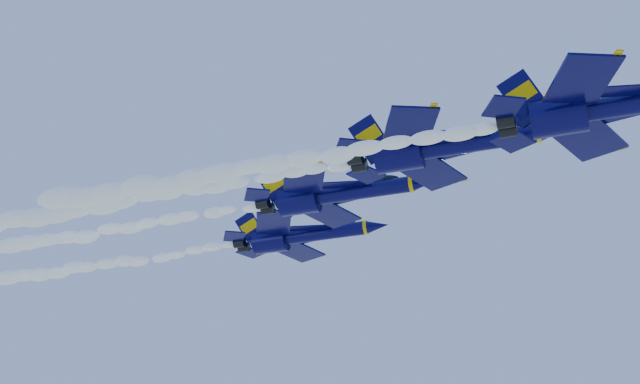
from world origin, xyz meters
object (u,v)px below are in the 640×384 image
(jet_lead, at_px, (612,106))
(jet_fourth, at_px, (301,236))
(jet_third, at_px, (335,194))
(jet_second, at_px, (442,147))

(jet_lead, height_order, jet_fourth, jet_fourth)
(jet_fourth, bearing_deg, jet_third, -58.21)
(jet_second, relative_size, jet_fourth, 1.02)
(jet_second, relative_size, jet_third, 1.02)
(jet_lead, bearing_deg, jet_fourth, 138.10)
(jet_lead, distance_m, jet_third, 30.73)
(jet_lead, bearing_deg, jet_third, 146.01)
(jet_lead, xyz_separation_m, jet_third, (-25.12, 16.94, 5.14))
(jet_lead, height_order, jet_third, jet_third)
(jet_lead, distance_m, jet_fourth, 44.86)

